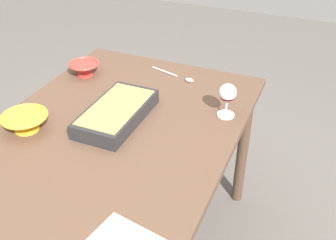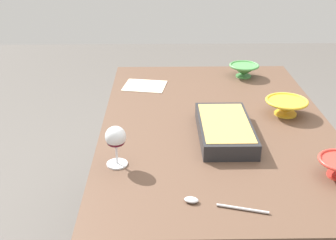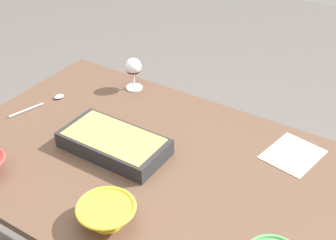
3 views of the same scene
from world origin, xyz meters
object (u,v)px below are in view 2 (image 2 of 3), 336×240
(wine_glass, at_px, (116,140))
(napkin, at_px, (145,86))
(dining_table, at_px, (215,140))
(mixing_bowl, at_px, (286,106))
(serving_bowl, at_px, (244,70))
(casserole_dish, at_px, (225,128))
(serving_spoon, at_px, (209,203))

(wine_glass, height_order, napkin, wine_glass)
(dining_table, height_order, mixing_bowl, mixing_bowl)
(mixing_bowl, distance_m, napkin, 0.72)
(dining_table, distance_m, wine_glass, 0.55)
(serving_bowl, xyz_separation_m, napkin, (0.13, -0.53, -0.04))
(wine_glass, relative_size, mixing_bowl, 0.80)
(dining_table, relative_size, napkin, 7.11)
(wine_glass, height_order, casserole_dish, wine_glass)
(wine_glass, xyz_separation_m, mixing_bowl, (-0.41, 0.70, -0.06))
(dining_table, distance_m, casserole_dish, 0.18)
(wine_glass, xyz_separation_m, casserole_dish, (-0.21, 0.40, -0.06))
(mixing_bowl, height_order, napkin, mixing_bowl)
(mixing_bowl, distance_m, serving_bowl, 0.50)
(mixing_bowl, distance_m, serving_spoon, 0.76)
(casserole_dish, xyz_separation_m, napkin, (-0.56, -0.33, -0.03))
(wine_glass, xyz_separation_m, serving_bowl, (-0.90, 0.60, -0.06))
(wine_glass, distance_m, serving_bowl, 1.09)
(serving_bowl, bearing_deg, napkin, -75.98)
(dining_table, bearing_deg, wine_glass, -48.49)
(serving_bowl, bearing_deg, mixing_bowl, 11.25)
(serving_bowl, bearing_deg, dining_table, -21.04)
(wine_glass, bearing_deg, casserole_dish, 116.98)
(wine_glass, distance_m, serving_spoon, 0.39)
(wine_glass, relative_size, napkin, 0.71)
(wine_glass, bearing_deg, mixing_bowl, 120.36)
(dining_table, relative_size, serving_spoon, 5.90)
(mixing_bowl, xyz_separation_m, napkin, (-0.36, -0.63, -0.04))
(dining_table, bearing_deg, serving_bowl, 158.96)
(serving_bowl, distance_m, serving_spoon, 1.18)
(dining_table, relative_size, serving_bowl, 9.28)
(wine_glass, bearing_deg, napkin, 174.52)
(casserole_dish, bearing_deg, serving_bowl, 164.14)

